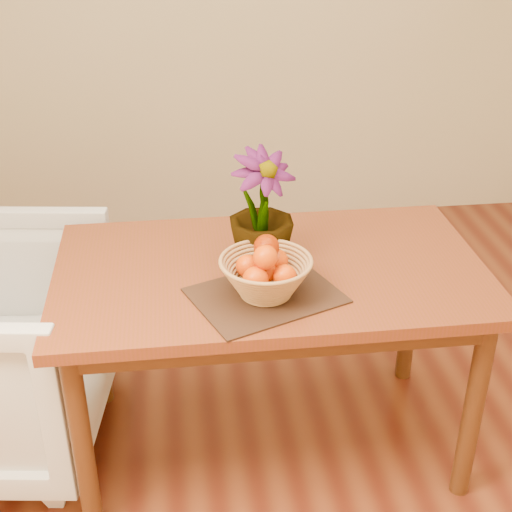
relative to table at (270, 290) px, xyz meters
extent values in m
plane|color=brown|center=(0.00, -0.30, -0.66)|extent=(4.50, 4.50, 0.00)
cube|color=maroon|center=(0.00, 0.00, 0.07)|extent=(1.40, 0.80, 0.04)
cube|color=#462510|center=(0.00, 0.00, 0.01)|extent=(1.28, 0.68, 0.08)
cylinder|color=#462510|center=(-0.62, -0.32, -0.31)|extent=(0.06, 0.06, 0.71)
cylinder|color=#462510|center=(0.62, -0.32, -0.31)|extent=(0.06, 0.06, 0.71)
cylinder|color=#462510|center=(-0.62, 0.32, -0.31)|extent=(0.06, 0.06, 0.71)
cylinder|color=#462510|center=(0.62, 0.32, -0.31)|extent=(0.06, 0.06, 0.71)
cube|color=#351E13|center=(-0.04, -0.18, 0.09)|extent=(0.51, 0.45, 0.01)
cylinder|color=tan|center=(-0.04, -0.18, 0.10)|extent=(0.14, 0.14, 0.01)
sphere|color=#D24A03|center=(-0.04, -0.18, 0.17)|extent=(0.06, 0.06, 0.06)
sphere|color=#D24A03|center=(0.00, -0.13, 0.18)|extent=(0.08, 0.08, 0.08)
sphere|color=#D24A03|center=(-0.09, -0.14, 0.18)|extent=(0.07, 0.07, 0.07)
sphere|color=#D24A03|center=(-0.08, -0.23, 0.18)|extent=(0.08, 0.08, 0.08)
sphere|color=#D24A03|center=(0.01, -0.22, 0.18)|extent=(0.07, 0.07, 0.07)
sphere|color=#D24A03|center=(-0.03, -0.15, 0.24)|extent=(0.08, 0.08, 0.08)
sphere|color=#D24A03|center=(-0.05, -0.21, 0.24)|extent=(0.07, 0.07, 0.07)
sphere|color=#D24A03|center=(-0.03, -0.15, 0.24)|extent=(0.08, 0.08, 0.08)
imported|color=#163F12|center=(-0.03, 0.03, 0.28)|extent=(0.29, 0.29, 0.38)
camera|label=1|loc=(-0.30, -2.00, 1.23)|focal=50.00mm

